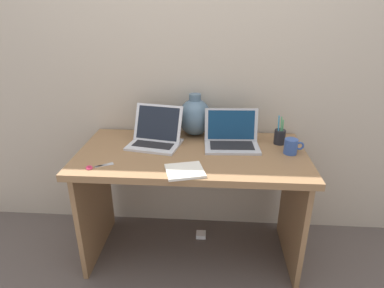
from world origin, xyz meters
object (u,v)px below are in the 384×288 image
at_px(pen_cup, 280,136).
at_px(scissors, 95,167).
at_px(laptop_left, 156,134).
at_px(notebook_stack, 185,171).
at_px(coffee_mug, 291,146).
at_px(power_brick, 201,235).
at_px(laptop_right, 231,137).
at_px(green_vase, 195,117).

bearing_deg(pen_cup, scissors, -159.25).
relative_size(laptop_left, notebook_stack, 1.79).
relative_size(coffee_mug, power_brick, 1.66).
distance_m(laptop_left, power_brick, 0.86).
distance_m(laptop_left, coffee_mug, 0.82).
height_order(laptop_left, power_brick, laptop_left).
bearing_deg(laptop_right, coffee_mug, -16.28).
relative_size(notebook_stack, power_brick, 2.77).
height_order(laptop_left, scissors, laptop_left).
distance_m(laptop_right, power_brick, 0.82).
bearing_deg(notebook_stack, power_brick, 79.91).
relative_size(laptop_left, scissors, 2.49).
xyz_separation_m(coffee_mug, pen_cup, (-0.04, 0.14, 0.00)).
height_order(green_vase, coffee_mug, green_vase).
height_order(green_vase, scissors, green_vase).
bearing_deg(pen_cup, green_vase, 167.39).
relative_size(green_vase, notebook_stack, 1.44).
relative_size(scissors, power_brick, 2.00).
relative_size(laptop_right, notebook_stack, 1.76).
xyz_separation_m(pen_cup, scissors, (-1.05, -0.40, -0.05)).
bearing_deg(scissors, power_brick, 35.42).
relative_size(notebook_stack, scissors, 1.39).
height_order(notebook_stack, coffee_mug, coffee_mug).
bearing_deg(notebook_stack, coffee_mug, 24.51).
xyz_separation_m(green_vase, pen_cup, (0.54, -0.12, -0.08)).
relative_size(notebook_stack, coffee_mug, 1.67).
bearing_deg(laptop_left, scissors, -128.74).
bearing_deg(green_vase, power_brick, -64.80).
xyz_separation_m(pen_cup, power_brick, (-0.49, 0.00, -0.79)).
relative_size(green_vase, pen_cup, 1.51).
relative_size(laptop_right, scissors, 2.43).
relative_size(laptop_left, laptop_right, 1.02).
height_order(laptop_left, notebook_stack, laptop_left).
xyz_separation_m(green_vase, coffee_mug, (0.58, -0.26, -0.08)).
relative_size(coffee_mug, scissors, 0.83).
distance_m(green_vase, coffee_mug, 0.64).
bearing_deg(laptop_left, laptop_right, 0.94).
bearing_deg(power_brick, scissors, -144.58).
bearing_deg(pen_cup, notebook_stack, -143.25).
distance_m(pen_cup, power_brick, 0.93).
relative_size(green_vase, coffee_mug, 2.41).
bearing_deg(notebook_stack, laptop_left, 120.00).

